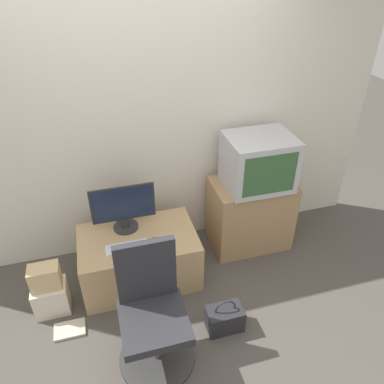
# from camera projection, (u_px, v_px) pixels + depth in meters

# --- Properties ---
(ground_plane) EXTENTS (12.00, 12.00, 0.00)m
(ground_plane) POSITION_uv_depth(u_px,v_px,m) (182.00, 348.00, 2.83)
(ground_plane) COLOR #4C4742
(wall_back) EXTENTS (4.40, 0.05, 2.60)m
(wall_back) POSITION_uv_depth(u_px,v_px,m) (140.00, 120.00, 3.16)
(wall_back) COLOR silver
(wall_back) RESTS_ON ground_plane
(desk) EXTENTS (1.00, 0.63, 0.48)m
(desk) POSITION_uv_depth(u_px,v_px,m) (140.00, 258.00, 3.30)
(desk) COLOR tan
(desk) RESTS_ON ground_plane
(side_stand) EXTENTS (0.75, 0.48, 0.70)m
(side_stand) POSITION_uv_depth(u_px,v_px,m) (250.00, 214.00, 3.64)
(side_stand) COLOR #A37F56
(side_stand) RESTS_ON ground_plane
(main_monitor) EXTENTS (0.54, 0.22, 0.42)m
(main_monitor) POSITION_uv_depth(u_px,v_px,m) (123.00, 208.00, 3.15)
(main_monitor) COLOR #2D2D2D
(main_monitor) RESTS_ON desk
(keyboard) EXTENTS (0.35, 0.12, 0.01)m
(keyboard) POSITION_uv_depth(u_px,v_px,m) (127.00, 247.00, 3.05)
(keyboard) COLOR silver
(keyboard) RESTS_ON desk
(mouse) EXTENTS (0.06, 0.03, 0.03)m
(mouse) POSITION_uv_depth(u_px,v_px,m) (155.00, 239.00, 3.12)
(mouse) COLOR black
(mouse) RESTS_ON desk
(crt_tv) EXTENTS (0.58, 0.48, 0.48)m
(crt_tv) POSITION_uv_depth(u_px,v_px,m) (259.00, 162.00, 3.29)
(crt_tv) COLOR #B7B7BC
(crt_tv) RESTS_ON side_stand
(office_chair) EXTENTS (0.55, 0.55, 0.96)m
(office_chair) POSITION_uv_depth(u_px,v_px,m) (153.00, 317.00, 2.59)
(office_chair) COLOR #333333
(office_chair) RESTS_ON ground_plane
(cardboard_box_lower) EXTENTS (0.27, 0.21, 0.27)m
(cardboard_box_lower) POSITION_uv_depth(u_px,v_px,m) (51.00, 298.00, 3.06)
(cardboard_box_lower) COLOR beige
(cardboard_box_lower) RESTS_ON ground_plane
(cardboard_box_upper) EXTENTS (0.23, 0.15, 0.21)m
(cardboard_box_upper) POSITION_uv_depth(u_px,v_px,m) (45.00, 277.00, 2.92)
(cardboard_box_upper) COLOR #D1B27F
(cardboard_box_upper) RESTS_ON cardboard_box_lower
(handbag) EXTENTS (0.28, 0.18, 0.30)m
(handbag) POSITION_uv_depth(u_px,v_px,m) (225.00, 318.00, 2.92)
(handbag) COLOR #232328
(handbag) RESTS_ON ground_plane
(book) EXTENTS (0.24, 0.16, 0.02)m
(book) POSITION_uv_depth(u_px,v_px,m) (70.00, 330.00, 2.95)
(book) COLOR beige
(book) RESTS_ON ground_plane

